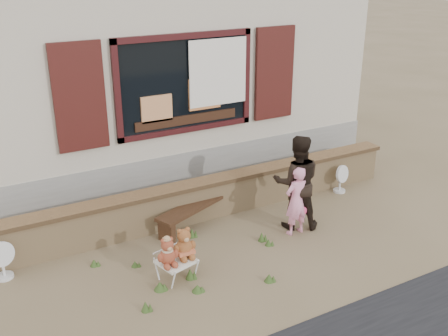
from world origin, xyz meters
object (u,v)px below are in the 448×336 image
teddy_bear_left (167,251)px  teddy_bear_right (184,242)px  adult (297,182)px  bench (196,210)px  folding_chair (176,262)px  child (296,201)px

teddy_bear_left → teddy_bear_right: (0.27, 0.07, 0.02)m
teddy_bear_left → adult: (2.41, 0.47, 0.29)m
teddy_bear_left → bench: bearing=36.4°
folding_chair → child: (2.14, 0.25, 0.30)m
teddy_bear_left → teddy_bear_right: bearing=0.0°
bench → child: bearing=-60.6°
bench → adult: (1.39, -0.78, 0.49)m
folding_chair → teddy_bear_right: size_ratio=1.24×
bench → child: 1.62m
teddy_bear_right → adult: size_ratio=0.29×
teddy_bear_left → adult: bearing=-3.4°
bench → folding_chair: size_ratio=2.78×
folding_chair → teddy_bear_right: bearing=0.0°
bench → teddy_bear_right: (-0.75, -1.19, 0.22)m
bench → folding_chair: bench is taller
teddy_bear_left → teddy_bear_right: size_ratio=0.91×
bench → teddy_bear_left: size_ratio=3.79×
bench → teddy_bear_right: size_ratio=3.45×
teddy_bear_left → child: child is taller
folding_chair → teddy_bear_right: (0.14, 0.04, 0.25)m
adult → teddy_bear_right: bearing=39.3°
teddy_bear_left → child: bearing=-7.5°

